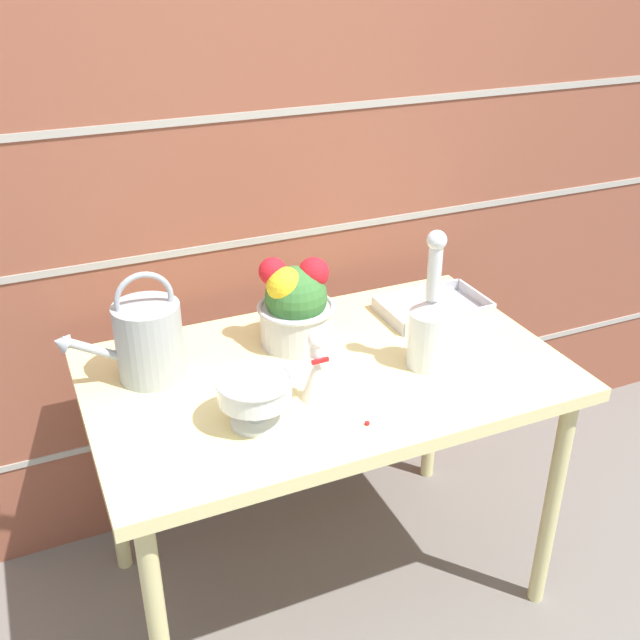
% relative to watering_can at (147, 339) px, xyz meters
% --- Properties ---
extents(ground_plane, '(12.00, 12.00, 0.00)m').
position_rel_watering_can_xyz_m(ground_plane, '(0.41, -0.14, -0.84)').
color(ground_plane, slate).
extents(brick_wall, '(3.60, 0.08, 2.20)m').
position_rel_watering_can_xyz_m(brick_wall, '(0.41, 0.36, 0.26)').
color(brick_wall, brown).
rests_on(brick_wall, ground_plane).
extents(patio_table, '(1.19, 0.73, 0.74)m').
position_rel_watering_can_xyz_m(patio_table, '(0.41, -0.14, -0.18)').
color(patio_table, beige).
rests_on(patio_table, ground_plane).
extents(watering_can, '(0.31, 0.16, 0.28)m').
position_rel_watering_can_xyz_m(watering_can, '(0.00, 0.00, 0.00)').
color(watering_can, '#9EA3A8').
rests_on(watering_can, patio_table).
extents(crystal_pedestal_bowl, '(0.17, 0.17, 0.12)m').
position_rel_watering_can_xyz_m(crystal_pedestal_bowl, '(0.17, -0.29, -0.02)').
color(crystal_pedestal_bowl, silver).
rests_on(crystal_pedestal_bowl, patio_table).
extents(flower_planter, '(0.21, 0.21, 0.24)m').
position_rel_watering_can_xyz_m(flower_planter, '(0.39, 0.01, 0.01)').
color(flower_planter, '#BCBCC1').
rests_on(flower_planter, patio_table).
extents(glass_decanter, '(0.11, 0.11, 0.36)m').
position_rel_watering_can_xyz_m(glass_decanter, '(0.66, -0.23, 0.01)').
color(glass_decanter, silver).
rests_on(glass_decanter, patio_table).
extents(figurine_vase, '(0.08, 0.08, 0.18)m').
position_rel_watering_can_xyz_m(figurine_vase, '(0.34, -0.26, -0.03)').
color(figurine_vase, white).
rests_on(figurine_vase, patio_table).
extents(wire_tray, '(0.30, 0.20, 0.04)m').
position_rel_watering_can_xyz_m(wire_tray, '(0.82, 0.02, -0.09)').
color(wire_tray, '#B7B7BC').
rests_on(wire_tray, patio_table).
extents(fallen_petal, '(0.01, 0.01, 0.01)m').
position_rel_watering_can_xyz_m(fallen_petal, '(0.40, -0.40, -0.10)').
color(fallen_petal, red).
rests_on(fallen_petal, patio_table).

